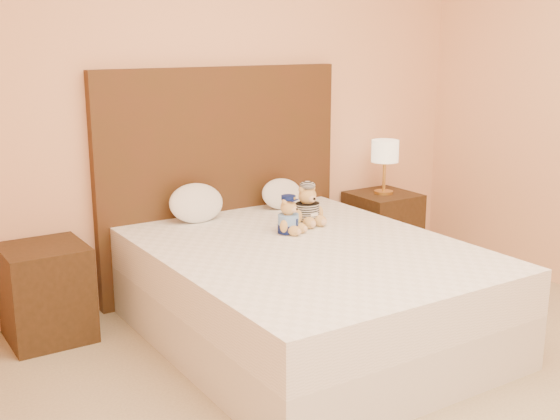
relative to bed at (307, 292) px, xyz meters
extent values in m
cube|color=#F5B286|center=(0.00, 1.05, 1.07)|extent=(4.00, 0.04, 2.70)
cube|color=white|center=(0.00, 0.00, -0.13)|extent=(1.60, 2.00, 0.30)
cube|color=white|center=(0.00, 0.00, 0.15)|extent=(1.60, 2.00, 0.25)
cube|color=#462615|center=(0.00, 1.01, 0.47)|extent=(1.75, 0.08, 1.50)
cube|color=#3A2412|center=(-1.25, 0.80, 0.00)|extent=(0.45, 0.45, 0.55)
cube|color=#3A2412|center=(1.25, 0.80, 0.00)|extent=(0.45, 0.45, 0.55)
cylinder|color=gold|center=(1.25, 0.80, 0.28)|extent=(0.14, 0.14, 0.02)
cylinder|color=gold|center=(1.25, 0.80, 0.41)|extent=(0.02, 0.02, 0.26)
cylinder|color=#F4E5BF|center=(1.25, 0.80, 0.59)|extent=(0.20, 0.20, 0.16)
ellipsoid|color=white|center=(-0.28, 0.83, 0.40)|extent=(0.37, 0.24, 0.26)
ellipsoid|color=white|center=(0.36, 0.83, 0.38)|extent=(0.31, 0.20, 0.22)
camera|label=1|loc=(-2.16, -3.07, 1.42)|focal=45.00mm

